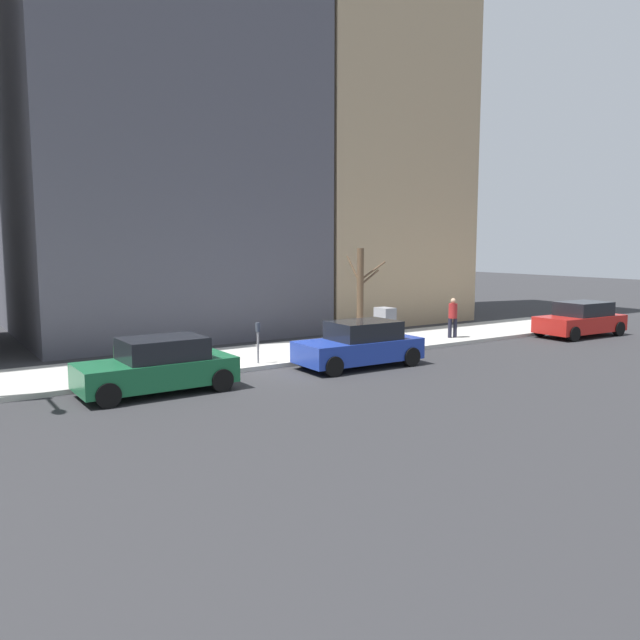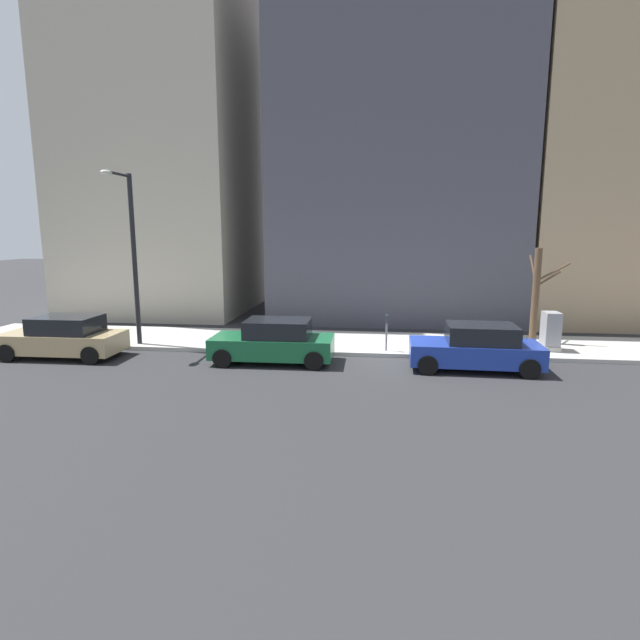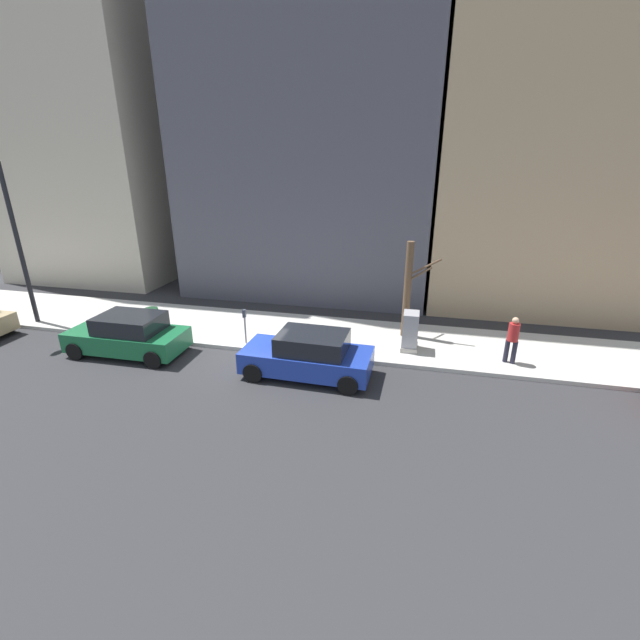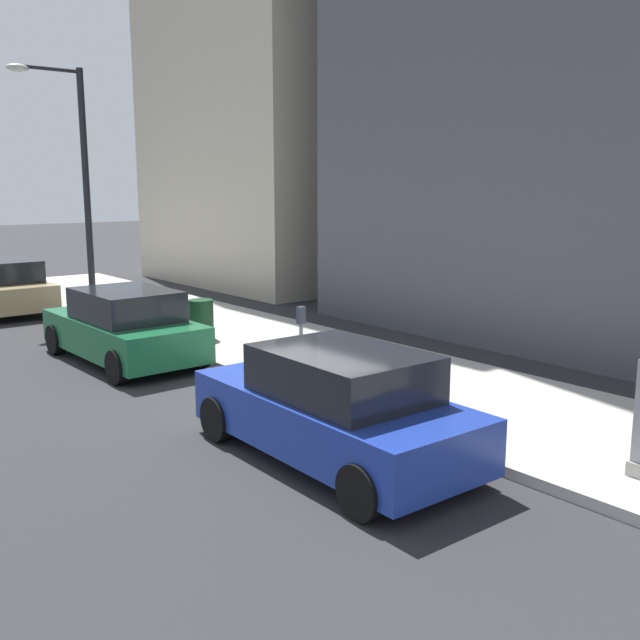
{
  "view_description": "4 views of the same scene",
  "coord_description": "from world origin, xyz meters",
  "px_view_note": "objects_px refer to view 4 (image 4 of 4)",
  "views": [
    {
      "loc": [
        -17.52,
        9.71,
        4.07
      ],
      "look_at": [
        -0.27,
        -1.73,
        1.53
      ],
      "focal_mm": 35.0,
      "sensor_mm": 36.0,
      "label": 1
    },
    {
      "loc": [
        -17.76,
        0.59,
        4.52
      ],
      "look_at": [
        1.24,
        2.8,
        1.12
      ],
      "focal_mm": 28.0,
      "sensor_mm": 36.0,
      "label": 2
    },
    {
      "loc": [
        -13.45,
        -5.93,
        6.78
      ],
      "look_at": [
        0.47,
        -2.66,
        1.33
      ],
      "focal_mm": 24.0,
      "sensor_mm": 36.0,
      "label": 3
    },
    {
      "loc": [
        -7.06,
        -9.45,
        3.58
      ],
      "look_at": [
        1.88,
        1.46,
        0.91
      ],
      "focal_mm": 40.0,
      "sensor_mm": 36.0,
      "label": 4
    }
  ],
  "objects_px": {
    "parked_car_green": "(124,327)",
    "office_tower_right": "(300,6)",
    "parked_car_blue": "(335,407)",
    "parked_car_tan": "(3,287)",
    "parking_meter": "(301,336)",
    "streetlamp": "(76,169)",
    "trash_bin": "(201,319)"
  },
  "relations": [
    {
      "from": "parked_car_green",
      "to": "streetlamp",
      "type": "distance_m",
      "value": 6.78
    },
    {
      "from": "office_tower_right",
      "to": "streetlamp",
      "type": "bearing_deg",
      "value": -164.55
    },
    {
      "from": "parked_car_green",
      "to": "parked_car_blue",
      "type": "bearing_deg",
      "value": -91.9
    },
    {
      "from": "parked_car_blue",
      "to": "parking_meter",
      "type": "distance_m",
      "value": 3.38
    },
    {
      "from": "parked_car_blue",
      "to": "parked_car_tan",
      "type": "bearing_deg",
      "value": 91.58
    },
    {
      "from": "office_tower_right",
      "to": "parked_car_tan",
      "type": "bearing_deg",
      "value": -176.16
    },
    {
      "from": "office_tower_right",
      "to": "parked_car_green",
      "type": "bearing_deg",
      "value": -142.88
    },
    {
      "from": "parked_car_blue",
      "to": "parked_car_green",
      "type": "height_order",
      "value": "same"
    },
    {
      "from": "parked_car_tan",
      "to": "parking_meter",
      "type": "bearing_deg",
      "value": -82.02
    },
    {
      "from": "parking_meter",
      "to": "streetlamp",
      "type": "bearing_deg",
      "value": 90.99
    },
    {
      "from": "parked_car_tan",
      "to": "office_tower_right",
      "type": "height_order",
      "value": "office_tower_right"
    },
    {
      "from": "parking_meter",
      "to": "streetlamp",
      "type": "distance_m",
      "value": 10.14
    },
    {
      "from": "parked_car_blue",
      "to": "office_tower_right",
      "type": "height_order",
      "value": "office_tower_right"
    },
    {
      "from": "streetlamp",
      "to": "office_tower_right",
      "type": "xyz_separation_m",
      "value": [
        9.83,
        2.72,
        6.09
      ]
    },
    {
      "from": "parked_car_green",
      "to": "parking_meter",
      "type": "bearing_deg",
      "value": -69.0
    },
    {
      "from": "trash_bin",
      "to": "office_tower_right",
      "type": "height_order",
      "value": "office_tower_right"
    },
    {
      "from": "parked_car_green",
      "to": "office_tower_right",
      "type": "height_order",
      "value": "office_tower_right"
    },
    {
      "from": "parked_car_tan",
      "to": "trash_bin",
      "type": "bearing_deg",
      "value": -73.97
    },
    {
      "from": "parked_car_green",
      "to": "parked_car_tan",
      "type": "distance_m",
      "value": 7.72
    },
    {
      "from": "parked_car_tan",
      "to": "trash_bin",
      "type": "relative_size",
      "value": 4.68
    },
    {
      "from": "parked_car_green",
      "to": "trash_bin",
      "type": "bearing_deg",
      "value": 9.62
    },
    {
      "from": "parked_car_tan",
      "to": "office_tower_right",
      "type": "distance_m",
      "value": 14.77
    },
    {
      "from": "office_tower_right",
      "to": "parked_car_blue",
      "type": "bearing_deg",
      "value": -126.59
    },
    {
      "from": "parked_car_green",
      "to": "office_tower_right",
      "type": "distance_m",
      "value": 16.9
    },
    {
      "from": "parked_car_blue",
      "to": "parked_car_tan",
      "type": "distance_m",
      "value": 14.54
    },
    {
      "from": "parking_meter",
      "to": "office_tower_right",
      "type": "relative_size",
      "value": 0.07
    },
    {
      "from": "parked_car_blue",
      "to": "streetlamp",
      "type": "xyz_separation_m",
      "value": [
        1.53,
        12.58,
        3.28
      ]
    },
    {
      "from": "parked_car_blue",
      "to": "office_tower_right",
      "type": "distance_m",
      "value": 21.24
    },
    {
      "from": "parked_car_blue",
      "to": "parked_car_green",
      "type": "xyz_separation_m",
      "value": [
        0.14,
        6.81,
        0.0
      ]
    },
    {
      "from": "streetlamp",
      "to": "trash_bin",
      "type": "bearing_deg",
      "value": -83.49
    },
    {
      "from": "parking_meter",
      "to": "trash_bin",
      "type": "bearing_deg",
      "value": 83.98
    },
    {
      "from": "parked_car_green",
      "to": "parking_meter",
      "type": "distance_m",
      "value": 4.21
    }
  ]
}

